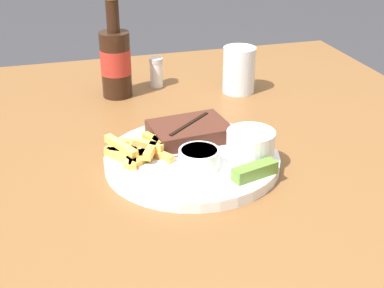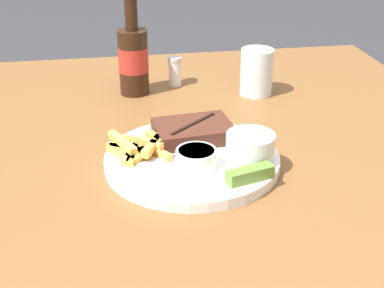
# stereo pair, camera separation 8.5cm
# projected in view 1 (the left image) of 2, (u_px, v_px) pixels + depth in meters

# --- Properties ---
(dining_table) EXTENTS (1.10, 1.20, 0.74)m
(dining_table) POSITION_uv_depth(u_px,v_px,m) (192.00, 206.00, 0.90)
(dining_table) COLOR brown
(dining_table) RESTS_ON ground_plane
(dinner_plate) EXTENTS (0.28, 0.28, 0.02)m
(dinner_plate) POSITION_uv_depth(u_px,v_px,m) (192.00, 160.00, 0.86)
(dinner_plate) COLOR white
(dinner_plate) RESTS_ON dining_table
(steak_portion) EXTENTS (0.14, 0.11, 0.03)m
(steak_portion) POSITION_uv_depth(u_px,v_px,m) (189.00, 131.00, 0.91)
(steak_portion) COLOR #472319
(steak_portion) RESTS_ON dinner_plate
(fries_pile) EXTENTS (0.10, 0.11, 0.02)m
(fries_pile) POSITION_uv_depth(u_px,v_px,m) (139.00, 150.00, 0.85)
(fries_pile) COLOR #F3A93D
(fries_pile) RESTS_ON dinner_plate
(coleslaw_cup) EXTENTS (0.08, 0.08, 0.05)m
(coleslaw_cup) POSITION_uv_depth(u_px,v_px,m) (251.00, 143.00, 0.84)
(coleslaw_cup) COLOR white
(coleslaw_cup) RESTS_ON dinner_plate
(dipping_sauce_cup) EXTENTS (0.06, 0.06, 0.03)m
(dipping_sauce_cup) POSITION_uv_depth(u_px,v_px,m) (196.00, 158.00, 0.81)
(dipping_sauce_cup) COLOR silver
(dipping_sauce_cup) RESTS_ON dinner_plate
(pickle_spear) EXTENTS (0.08, 0.04, 0.02)m
(pickle_spear) POSITION_uv_depth(u_px,v_px,m) (255.00, 171.00, 0.79)
(pickle_spear) COLOR #567A2D
(pickle_spear) RESTS_ON dinner_plate
(fork_utensil) EXTENTS (0.13, 0.04, 0.00)m
(fork_utensil) POSITION_uv_depth(u_px,v_px,m) (151.00, 165.00, 0.82)
(fork_utensil) COLOR #B7B7BC
(fork_utensil) RESTS_ON dinner_plate
(beer_bottle) EXTENTS (0.06, 0.06, 0.22)m
(beer_bottle) POSITION_uv_depth(u_px,v_px,m) (116.00, 60.00, 1.10)
(beer_bottle) COLOR black
(beer_bottle) RESTS_ON dining_table
(drinking_glass) EXTENTS (0.07, 0.07, 0.10)m
(drinking_glass) POSITION_uv_depth(u_px,v_px,m) (239.00, 70.00, 1.14)
(drinking_glass) COLOR silver
(drinking_glass) RESTS_ON dining_table
(salt_shaker) EXTENTS (0.03, 0.03, 0.07)m
(salt_shaker) POSITION_uv_depth(u_px,v_px,m) (156.00, 72.00, 1.17)
(salt_shaker) COLOR white
(salt_shaker) RESTS_ON dining_table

